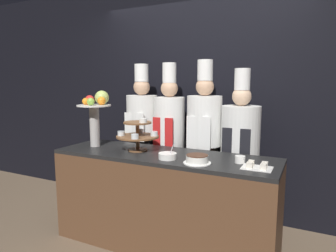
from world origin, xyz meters
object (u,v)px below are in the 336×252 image
tiered_stand (138,134)px  chef_center_right (204,137)px  fruit_pedestal (96,110)px  serving_bowl_near (168,156)px  chef_right (240,147)px  cup_white (240,159)px  chef_center_left (169,135)px  chef_left (142,132)px  cake_round (197,159)px  cake_square_tray (257,166)px

tiered_stand → chef_center_right: 0.74m
fruit_pedestal → chef_center_right: 1.17m
serving_bowl_near → chef_right: (0.47, 0.72, -0.02)m
serving_bowl_near → chef_right: bearing=57.0°
tiered_stand → cup_white: size_ratio=4.88×
serving_bowl_near → chef_center_right: 0.73m
fruit_pedestal → chef_center_left: bearing=44.7°
chef_left → cup_white: bearing=-24.1°
serving_bowl_near → chef_center_right: bearing=83.7°
chef_center_right → serving_bowl_near: bearing=-96.3°
tiered_stand → cake_round: size_ratio=1.81×
tiered_stand → serving_bowl_near: tiered_stand is taller
cake_square_tray → cake_round: bearing=-171.6°
cake_round → fruit_pedestal: bearing=171.2°
chef_left → serving_bowl_near: bearing=-46.2°
fruit_pedestal → serving_bowl_near: bearing=-9.9°
cake_square_tray → chef_center_left: chef_center_left is taller
tiered_stand → cup_white: tiered_stand is taller
tiered_stand → cup_white: (1.00, -0.01, -0.13)m
fruit_pedestal → chef_center_left: 0.86m
chef_left → tiered_stand: bearing=-62.7°
chef_right → tiered_stand: bearing=-146.9°
cake_round → chef_center_right: bearing=105.3°
chef_left → cake_square_tray: bearing=-25.2°
chef_right → cake_square_tray: bearing=-67.2°
chef_left → chef_center_left: 0.36m
chef_left → chef_center_right: 0.77m
cake_round → serving_bowl_near: 0.29m
cake_square_tray → serving_bowl_near: serving_bowl_near is taller
chef_center_left → tiered_stand: bearing=-96.7°
tiered_stand → chef_center_right: (0.48, 0.56, -0.08)m
cake_round → chef_right: bearing=76.2°
serving_bowl_near → chef_right: 0.86m
cake_square_tray → chef_right: bearing=112.8°
cup_white → chef_left: size_ratio=0.05×
cup_white → chef_right: bearing=102.8°
fruit_pedestal → cake_square_tray: (1.65, -0.11, -0.36)m
fruit_pedestal → chef_left: size_ratio=0.32×
chef_left → chef_center_right: chef_center_right is taller
tiered_stand → chef_right: size_ratio=0.24×
cake_square_tray → chef_left: bearing=154.8°
fruit_pedestal → cake_square_tray: bearing=-4.0°
cake_square_tray → tiered_stand: bearing=174.4°
fruit_pedestal → cup_white: fruit_pedestal is taller
cup_white → chef_center_right: (-0.52, 0.58, 0.05)m
chef_center_left → chef_right: size_ratio=1.04×
chef_center_left → chef_left: bearing=180.0°
serving_bowl_near → chef_center_left: bearing=114.8°
chef_left → chef_center_right: bearing=-0.0°
serving_bowl_near → chef_left: size_ratio=0.09×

